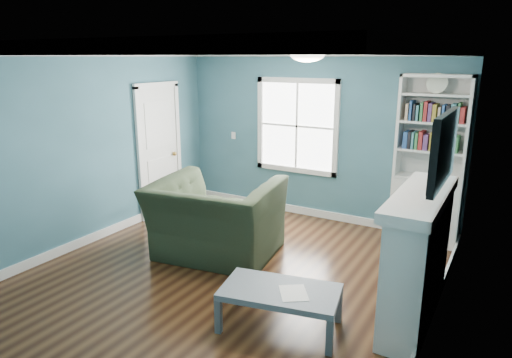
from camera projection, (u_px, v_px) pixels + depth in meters
The scene contains 13 objects.
floor at pixel (228, 277), 5.38m from camera, with size 5.00×5.00×0.00m, color black.
room_walls at pixel (225, 145), 4.97m from camera, with size 5.00×5.00×5.00m.
trim at pixel (226, 176), 5.06m from camera, with size 4.50×5.00×2.60m.
window at pixel (297, 126), 7.22m from camera, with size 1.40×0.06×1.50m.
bookshelf at pixel (428, 177), 6.21m from camera, with size 0.90×0.35×2.31m.
fireplace at pixel (419, 259), 4.37m from camera, with size 0.44×1.58×1.30m.
tv at pixel (444, 149), 4.03m from camera, with size 0.06×1.10×0.65m, color black.
door at pixel (160, 149), 7.35m from camera, with size 0.12×0.98×2.17m.
ceiling_fixture at pixel (307, 53), 4.37m from camera, with size 0.38×0.38×0.15m.
light_switch at pixel (233, 135), 7.87m from camera, with size 0.08×0.01×0.12m, color white.
recliner at pixel (216, 206), 5.82m from camera, with size 1.53×0.99×1.33m, color #232E1C.
coffee_table at pixel (280, 294), 4.30m from camera, with size 1.20×0.81×0.40m.
paper_sheet at pixel (294, 293), 4.21m from camera, with size 0.24×0.31×0.00m, color white.
Camera 1 is at (2.74, -4.07, 2.51)m, focal length 32.00 mm.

